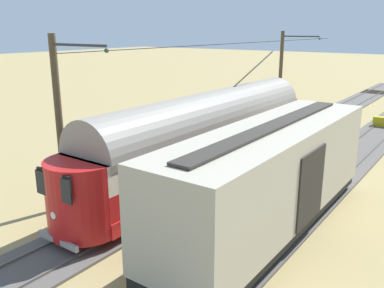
# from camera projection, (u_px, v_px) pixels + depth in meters

# --- Properties ---
(ground_plane) EXTENTS (220.00, 220.00, 0.00)m
(ground_plane) POSITION_uv_depth(u_px,v_px,m) (287.00, 166.00, 22.34)
(ground_plane) COLOR #9E8956
(track_streetcar_siding) EXTENTS (2.80, 80.00, 0.18)m
(track_streetcar_siding) POSITION_uv_depth(u_px,v_px,m) (334.00, 172.00, 21.21)
(track_streetcar_siding) COLOR #56514C
(track_streetcar_siding) RESTS_ON ground
(track_adjacent_siding) EXTENTS (2.80, 80.00, 0.18)m
(track_adjacent_siding) POSITION_uv_depth(u_px,v_px,m) (250.00, 156.00, 23.92)
(track_adjacent_siding) COLOR #56514C
(track_adjacent_siding) RESTS_ON ground
(vintage_streetcar) EXTENTS (2.65, 17.86, 5.74)m
(vintage_streetcar) POSITION_uv_depth(u_px,v_px,m) (208.00, 135.00, 19.84)
(vintage_streetcar) COLOR red
(vintage_streetcar) RESTS_ON ground
(boxcar_adjacent) EXTENTS (2.96, 11.89, 3.85)m
(boxcar_adjacent) POSITION_uv_depth(u_px,v_px,m) (271.00, 176.00, 14.57)
(boxcar_adjacent) COLOR #B2A893
(boxcar_adjacent) RESTS_ON ground
(catenary_pole_foreground) EXTENTS (3.13, 0.28, 7.02)m
(catenary_pole_foreground) POSITION_uv_depth(u_px,v_px,m) (282.00, 75.00, 32.50)
(catenary_pole_foreground) COLOR #4C3D28
(catenary_pole_foreground) RESTS_ON ground
(catenary_pole_mid_near) EXTENTS (3.13, 0.28, 7.02)m
(catenary_pole_mid_near) POSITION_uv_depth(u_px,v_px,m) (61.00, 121.00, 16.14)
(catenary_pole_mid_near) COLOR #4C3D28
(catenary_pole_mid_near) RESTS_ON ground
(overhead_wire_run) EXTENTS (2.92, 24.93, 0.18)m
(overhead_wire_run) POSITION_uv_depth(u_px,v_px,m) (257.00, 42.00, 22.60)
(overhead_wire_run) COLOR black
(overhead_wire_run) RESTS_ON ground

